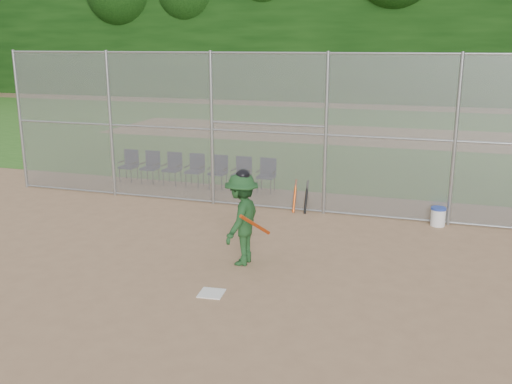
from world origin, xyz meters
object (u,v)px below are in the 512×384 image
(home_plate, at_px, (212,293))
(batter_at_plate, at_px, (242,218))
(chair_0, at_px, (128,166))
(water_cooler, at_px, (438,216))

(home_plate, height_order, batter_at_plate, batter_at_plate)
(chair_0, bearing_deg, home_plate, -51.24)
(batter_at_plate, bearing_deg, home_plate, -91.40)
(batter_at_plate, distance_m, chair_0, 7.84)
(batter_at_plate, distance_m, water_cooler, 5.19)
(batter_at_plate, bearing_deg, water_cooler, 45.06)
(home_plate, relative_size, batter_at_plate, 0.22)
(batter_at_plate, xyz_separation_m, chair_0, (-5.62, 5.45, -0.43))
(water_cooler, relative_size, chair_0, 0.47)
(chair_0, bearing_deg, batter_at_plate, -44.14)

